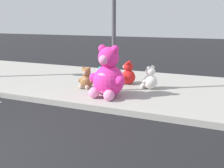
{
  "coord_description": "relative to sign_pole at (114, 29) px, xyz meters",
  "views": [
    {
      "loc": [
        3.63,
        -2.07,
        2.09
      ],
      "look_at": [
        1.28,
        3.6,
        0.55
      ],
      "focal_mm": 40.97,
      "sensor_mm": 36.0,
      "label": 1
    }
  ],
  "objects": [
    {
      "name": "plush_brown",
      "position": [
        -0.84,
        -0.06,
        -1.44
      ],
      "size": [
        0.49,
        0.43,
        0.63
      ],
      "color": "olive",
      "rests_on": "sidewalk"
    },
    {
      "name": "sidewalk",
      "position": [
        -1.0,
        0.8,
        -1.77
      ],
      "size": [
        28.0,
        4.4,
        0.15
      ],
      "primitive_type": "cube",
      "color": "#9E9B93",
      "rests_on": "ground_plane"
    },
    {
      "name": "plush_white",
      "position": [
        0.88,
        0.59,
        -1.43
      ],
      "size": [
        0.49,
        0.47,
        0.67
      ],
      "color": "white",
      "rests_on": "sidewalk"
    },
    {
      "name": "plush_teal",
      "position": [
        -0.77,
        0.71,
        -1.49
      ],
      "size": [
        0.37,
        0.36,
        0.51
      ],
      "color": "teal",
      "rests_on": "sidewalk"
    },
    {
      "name": "sign_pole",
      "position": [
        0.0,
        0.0,
        0.0
      ],
      "size": [
        0.56,
        0.11,
        3.2
      ],
      "color": "#4C4C51",
      "rests_on": "sidewalk"
    },
    {
      "name": "plush_red",
      "position": [
        0.1,
        0.89,
        -1.41
      ],
      "size": [
        0.48,
        0.55,
        0.72
      ],
      "color": "red",
      "rests_on": "sidewalk"
    },
    {
      "name": "plush_pink_large",
      "position": [
        0.07,
        -0.59,
        -1.16
      ],
      "size": [
        1.02,
        0.93,
        1.34
      ],
      "color": "#F22D93",
      "rests_on": "sidewalk"
    }
  ]
}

